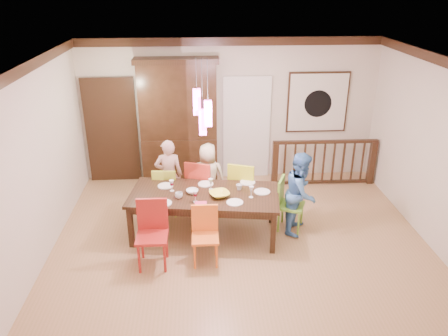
{
  "coord_description": "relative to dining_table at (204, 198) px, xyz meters",
  "views": [
    {
      "loc": [
        -0.64,
        -6.09,
        3.95
      ],
      "look_at": [
        -0.25,
        0.36,
        1.11
      ],
      "focal_mm": 35.0,
      "sensor_mm": 36.0,
      "label": 1
    }
  ],
  "objects": [
    {
      "name": "ceiling",
      "position": [
        0.58,
        -0.18,
        2.22
      ],
      "size": [
        6.0,
        6.0,
        0.0
      ],
      "primitive_type": "plane",
      "rotation": [
        3.14,
        0.0,
        0.0
      ],
      "color": "white",
      "rests_on": "wall_back"
    },
    {
      "name": "china_hutch",
      "position": [
        -0.46,
        2.11,
        0.6
      ],
      "size": [
        1.62,
        0.46,
        2.55
      ],
      "color": "black",
      "rests_on": "floor"
    },
    {
      "name": "floor",
      "position": [
        0.58,
        -0.18,
        -0.68
      ],
      "size": [
        6.0,
        6.0,
        0.0
      ],
      "primitive_type": "plane",
      "color": "#A78250",
      "rests_on": "ground"
    },
    {
      "name": "white_doorway",
      "position": [
        0.93,
        2.28,
        0.37
      ],
      "size": [
        0.97,
        0.05,
        2.22
      ],
      "primitive_type": "cube",
      "color": "silver",
      "rests_on": "wall_back"
    },
    {
      "name": "wall_right",
      "position": [
        3.58,
        -0.18,
        0.77
      ],
      "size": [
        0.0,
        5.0,
        5.0
      ],
      "primitive_type": "plane",
      "rotation": [
        1.57,
        0.0,
        -1.57
      ],
      "color": "beige",
      "rests_on": "floor"
    },
    {
      "name": "chair_end_right",
      "position": [
        1.45,
        0.07,
        -0.15
      ],
      "size": [
        0.54,
        0.54,
        0.91
      ],
      "rotation": [
        0.0,
        0.0,
        1.19
      ],
      "color": "#70AF32",
      "rests_on": "floor"
    },
    {
      "name": "panel_door",
      "position": [
        -1.82,
        2.27,
        0.37
      ],
      "size": [
        1.04,
        0.07,
        2.24
      ],
      "primitive_type": "cube",
      "color": "black",
      "rests_on": "wall_back"
    },
    {
      "name": "wine_glass_b",
      "position": [
        0.11,
        0.15,
        0.17
      ],
      "size": [
        0.08,
        0.08,
        0.19
      ],
      "primitive_type": null,
      "color": "silver",
      "rests_on": "dining_table"
    },
    {
      "name": "napkin",
      "position": [
        -0.06,
        -0.35,
        0.08
      ],
      "size": [
        0.18,
        0.14,
        0.01
      ],
      "primitive_type": "cube",
      "color": "#D83359",
      "rests_on": "dining_table"
    },
    {
      "name": "chair_near_mid",
      "position": [
        -0.01,
        -0.8,
        -0.17
      ],
      "size": [
        0.4,
        0.4,
        0.88
      ],
      "rotation": [
        0.0,
        0.0,
        -0.0
      ],
      "color": "orange",
      "rests_on": "floor"
    },
    {
      "name": "plate_end_right",
      "position": [
        0.94,
        -0.01,
        0.08
      ],
      "size": [
        0.26,
        0.26,
        0.01
      ],
      "primitive_type": "cylinder",
      "color": "white",
      "rests_on": "dining_table"
    },
    {
      "name": "wine_glass_d",
      "position": [
        0.74,
        -0.18,
        0.17
      ],
      "size": [
        0.08,
        0.08,
        0.19
      ],
      "primitive_type": null,
      "color": "silver",
      "rests_on": "dining_table"
    },
    {
      "name": "person_end_right",
      "position": [
        1.59,
        0.03,
        0.02
      ],
      "size": [
        0.76,
        0.84,
        1.39
      ],
      "primitive_type": "imported",
      "rotation": [
        0.0,
        0.0,
        1.14
      ],
      "color": "#467DC4",
      "rests_on": "floor"
    },
    {
      "name": "dining_table",
      "position": [
        0.0,
        0.0,
        0.0
      ],
      "size": [
        2.51,
        1.4,
        0.75
      ],
      "rotation": [
        0.0,
        0.0,
        -0.14
      ],
      "color": "black",
      "rests_on": "floor"
    },
    {
      "name": "plate_far_right",
      "position": [
        0.74,
        0.36,
        0.08
      ],
      "size": [
        0.26,
        0.26,
        0.01
      ],
      "primitive_type": "cylinder",
      "color": "white",
      "rests_on": "dining_table"
    },
    {
      "name": "balustrade",
      "position": [
        2.46,
        1.77,
        -0.18
      ],
      "size": [
        2.12,
        0.12,
        0.96
      ],
      "rotation": [
        0.0,
        0.0,
        -0.01
      ],
      "color": "black",
      "rests_on": "floor"
    },
    {
      "name": "wine_glass_c",
      "position": [
        -0.14,
        -0.28,
        0.17
      ],
      "size": [
        0.08,
        0.08,
        0.19
      ],
      "primitive_type": null,
      "color": "#590C19",
      "rests_on": "dining_table"
    },
    {
      "name": "plate_far_mid",
      "position": [
        0.03,
        0.33,
        0.08
      ],
      "size": [
        0.26,
        0.26,
        0.01
      ],
      "primitive_type": "cylinder",
      "color": "white",
      "rests_on": "dining_table"
    },
    {
      "name": "person_far_left",
      "position": [
        -0.62,
        0.89,
        0.0
      ],
      "size": [
        0.51,
        0.34,
        1.36
      ],
      "primitive_type": "imported",
      "rotation": [
        0.0,
        0.0,
        3.18
      ],
      "color": "beige",
      "rests_on": "floor"
    },
    {
      "name": "plate_far_left",
      "position": [
        -0.64,
        0.3,
        0.08
      ],
      "size": [
        0.26,
        0.26,
        0.01
      ],
      "primitive_type": "cylinder",
      "color": "white",
      "rests_on": "dining_table"
    },
    {
      "name": "plate_near_left",
      "position": [
        -0.63,
        -0.3,
        0.08
      ],
      "size": [
        0.26,
        0.26,
        0.01
      ],
      "primitive_type": "cylinder",
      "color": "white",
      "rests_on": "dining_table"
    },
    {
      "name": "crown_molding",
      "position": [
        0.58,
        -0.18,
        2.14
      ],
      "size": [
        6.0,
        5.0,
        0.16
      ],
      "primitive_type": null,
      "color": "black",
      "rests_on": "wall_back"
    },
    {
      "name": "chair_near_left",
      "position": [
        -0.78,
        -0.82,
        -0.1
      ],
      "size": [
        0.46,
        0.46,
        1.01
      ],
      "rotation": [
        0.0,
        0.0,
        -0.01
      ],
      "color": "#A3201C",
      "rests_on": "floor"
    },
    {
      "name": "wall_back",
      "position": [
        0.58,
        2.32,
        0.77
      ],
      "size": [
        6.0,
        0.0,
        6.0
      ],
      "primitive_type": "plane",
      "rotation": [
        1.57,
        0.0,
        0.0
      ],
      "color": "beige",
      "rests_on": "floor"
    },
    {
      "name": "person_far_mid",
      "position": [
        0.09,
        0.91,
        -0.05
      ],
      "size": [
        0.66,
        0.47,
        1.25
      ],
      "primitive_type": "imported",
      "rotation": [
        0.0,
        0.0,
        3.03
      ],
      "color": "beige",
      "rests_on": "floor"
    },
    {
      "name": "chair_far_mid",
      "position": [
        -0.03,
        0.77,
        -0.08
      ],
      "size": [
        0.6,
        0.6,
        1.03
      ],
      "rotation": [
        0.0,
        0.0,
        2.79
      ],
      "color": "red",
      "rests_on": "floor"
    },
    {
      "name": "chair_far_right",
      "position": [
        0.7,
        0.68,
        -0.09
      ],
      "size": [
        0.59,
        0.59,
        1.02
      ],
      "rotation": [
        0.0,
        0.0,
        2.81
      ],
      "color": "#BFCC24",
      "rests_on": "floor"
    },
    {
      "name": "plate_near_mid",
      "position": [
        0.47,
        -0.35,
        0.08
      ],
      "size": [
        0.26,
        0.26,
        0.01
      ],
      "primitive_type": "cylinder",
      "color": "white",
      "rests_on": "dining_table"
    },
    {
      "name": "serving_bowl",
      "position": [
        0.24,
        -0.11,
        0.11
      ],
      "size": [
        0.39,
        0.39,
        0.08
      ],
      "primitive_type": "imported",
      "rotation": [
        0.0,
        0.0,
        0.33
      ],
      "color": "yellow",
      "rests_on": "dining_table"
    },
    {
      "name": "chair_far_left",
      "position": [
        -0.67,
        0.75,
        -0.15
      ],
      "size": [
        0.44,
        0.44,
        0.91
      ],
      "rotation": [
        0.0,
        0.0,
        3.06
      ],
      "color": "#B9D237",
      "rests_on": "floor"
    },
    {
      "name": "wine_glass_a",
      "position": [
        -0.52,
        0.13,
        0.17
      ],
      "size": [
        0.08,
        0.08,
        0.19
      ],
      "primitive_type": null,
      "color": "#590C19",
      "rests_on": "dining_table"
    },
    {
      "name": "small_bowl",
      "position": [
        -0.19,
        0.03,
        0.1
      ],
      "size": [
        0.25,
        0.25,
        0.06
      ],
      "primitive_type": "imported",
      "rotation": [
        0.0,
        0.0,
        -0.33
      ],
      "color": "white",
      "rests_on": "dining_table"
    },
    {
      "name": "wall_left",
      "position": [
        -2.42,
        -0.18,
        0.77
      ],
      "size": [
        0.0,
        5.0,
        5.0
      ],
      "primitive_type": "plane",
      "rotation": [
        1.57,
        0.0,
        1.57
      ],
      "color": "beige",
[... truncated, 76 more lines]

